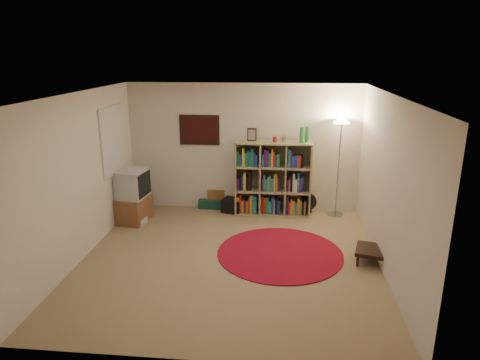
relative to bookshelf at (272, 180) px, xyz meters
The scene contains 12 objects.
room 2.14m from the bookshelf, 107.78° to the right, with size 4.54×4.54×2.54m.
bookshelf is the anchor object (origin of this frame).
floor_lamp 1.52m from the bookshelf, ahead, with size 0.47×0.47×1.88m.
floor_fan 0.88m from the bookshelf, 11.70° to the left, with size 0.34×0.18×0.39m.
tv_stand 2.62m from the bookshelf, 166.23° to the right, with size 0.56×0.73×0.99m.
dvd_box 2.66m from the bookshelf, 162.89° to the right, with size 0.36×0.31×0.11m.
suitcase 1.36m from the bookshelf, 167.21° to the left, with size 0.56×0.37×0.18m.
wicker_basket 1.26m from the bookshelf, 164.81° to the left, with size 0.38×0.31×0.20m.
duffel_bag 0.95m from the bookshelf, behind, with size 0.46×0.41×0.26m.
paper_towel 0.72m from the bookshelf, 147.55° to the left, with size 0.13×0.13×0.22m.
red_rug 1.88m from the bookshelf, 83.82° to the right, with size 1.98×1.98×0.02m.
side_table 2.52m from the bookshelf, 50.23° to the right, with size 0.60×0.60×0.23m.
Camera 1 is at (0.73, -5.88, 3.06)m, focal length 32.00 mm.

